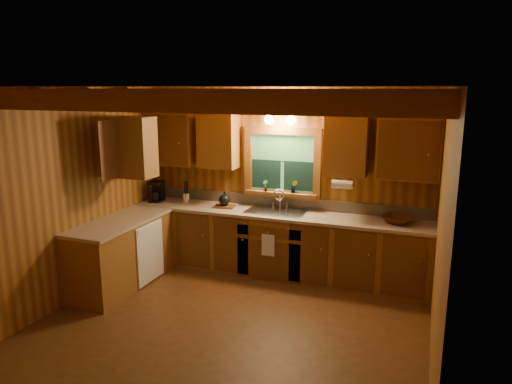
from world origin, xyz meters
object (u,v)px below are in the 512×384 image
object	(u,v)px
sink	(276,215)
cutting_board	(224,206)
wicker_basket	(398,220)
coffee_maker	(157,191)

from	to	relation	value
sink	cutting_board	xyz separation A→B (m)	(-0.78, -0.01, 0.06)
wicker_basket	coffee_maker	bearing A→B (deg)	-179.34
cutting_board	wicker_basket	distance (m)	2.41
sink	wicker_basket	distance (m)	1.63
coffee_maker	cutting_board	world-z (taller)	coffee_maker
sink	coffee_maker	bearing A→B (deg)	-179.08
sink	coffee_maker	world-z (taller)	coffee_maker
sink	coffee_maker	size ratio (longest dim) A/B	2.63
sink	wicker_basket	bearing A→B (deg)	0.35
sink	cutting_board	bearing A→B (deg)	-179.00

